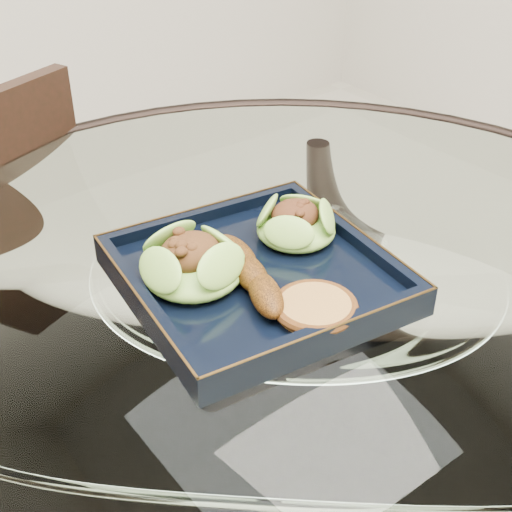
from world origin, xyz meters
TOP-DOWN VIEW (x-y plane):
  - dining_table at (-0.00, -0.00)m, footprint 1.13×1.13m
  - dining_chair at (-0.13, 0.40)m, footprint 0.48×0.48m
  - navy_plate at (-0.03, 0.03)m, footprint 0.30×0.30m
  - lettuce_wrap_left at (-0.09, 0.06)m, footprint 0.13×0.13m
  - lettuce_wrap_right at (0.05, 0.06)m, footprint 0.11×0.11m
  - roasted_plantain at (-0.05, 0.02)m, footprint 0.07×0.15m
  - crumb_patty at (-0.03, -0.06)m, footprint 0.10×0.10m

SIDE VIEW (x-z plane):
  - dining_chair at x=-0.13m, z-range 0.05..0.91m
  - dining_table at x=0.00m, z-range 0.21..0.98m
  - navy_plate at x=-0.03m, z-range 0.76..0.78m
  - crumb_patty at x=-0.03m, z-range 0.78..0.80m
  - roasted_plantain at x=-0.05m, z-range 0.78..0.81m
  - lettuce_wrap_right at x=0.05m, z-range 0.78..0.81m
  - lettuce_wrap_left at x=-0.09m, z-range 0.78..0.82m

